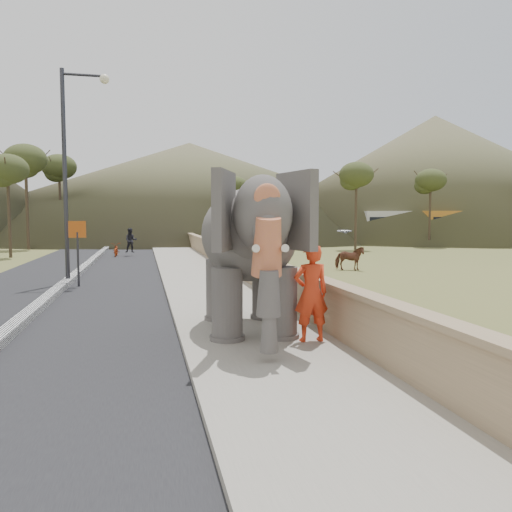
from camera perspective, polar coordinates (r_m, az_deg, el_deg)
The scene contains 16 objects.
ground at distance 9.22m, azimuth 1.45°, elevation -11.54°, with size 160.00×160.00×0.00m, color olive.
road at distance 18.97m, azimuth -21.22°, elevation -3.48°, with size 7.00×120.00×0.03m, color black.
median at distance 18.96m, azimuth -21.22°, elevation -3.20°, with size 0.35×120.00×0.22m, color black.
walkway at distance 18.88m, azimuth -6.02°, elevation -3.06°, with size 3.00×120.00×0.15m, color #9E9687.
parapet at distance 19.09m, azimuth -1.10°, elevation -1.52°, with size 0.30×120.00×1.10m, color tan.
lamppost at distance 20.19m, azimuth -20.18°, elevation 10.83°, with size 1.76×0.36×8.00m.
signboard at distance 19.10m, azimuth -19.72°, elevation 1.51°, with size 0.60×0.08×2.40m.
cow at distance 24.18m, azimuth 10.63°, elevation -0.25°, with size 0.63×1.37×1.16m, color brown.
distant_car at distance 47.91m, azimuth 10.48°, elevation 2.23°, with size 1.70×4.23×1.44m, color silver.
bus_white at distance 50.75m, azimuth 18.53°, elevation 3.13°, with size 2.50×11.00×3.10m, color silver.
bus_orange at distance 51.68m, azimuth 23.95°, elevation 3.00°, with size 2.50×11.00×3.10m, color orange.
hill_right at distance 71.82m, azimuth 19.65°, elevation 8.58°, with size 56.00×56.00×16.00m, color brown.
hill_far at distance 79.04m, azimuth -7.58°, elevation 7.68°, with size 80.00×80.00×14.00m, color brown.
elephant_and_man at distance 10.66m, azimuth -0.82°, elevation 0.03°, with size 2.53×4.49×3.16m.
motorcyclist at distance 33.14m, azimuth -14.98°, elevation 1.16°, with size 1.63×1.72×1.83m.
trees at distance 37.50m, azimuth -9.10°, elevation 6.54°, with size 47.99×43.39×9.33m.
Camera 1 is at (-2.18, -8.59, 2.55)m, focal length 35.00 mm.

